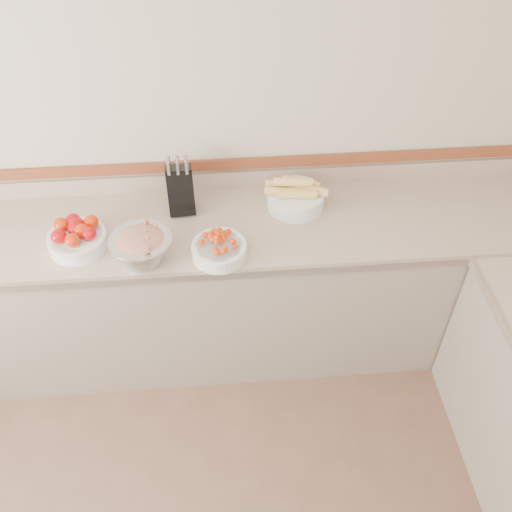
{
  "coord_description": "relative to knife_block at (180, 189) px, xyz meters",
  "views": [
    {
      "loc": [
        0.2,
        -0.45,
        2.75
      ],
      "look_at": [
        0.35,
        1.35,
        1.0
      ],
      "focal_mm": 40.0,
      "sensor_mm": 36.0,
      "label": 1
    }
  ],
  "objects": [
    {
      "name": "rhubarb_bowl",
      "position": [
        -0.18,
        -0.36,
        -0.04
      ],
      "size": [
        0.29,
        0.29,
        0.16
      ],
      "color": "#B2B2BA",
      "rests_on": "counter_back"
    },
    {
      "name": "cherry_tomato_bowl",
      "position": [
        0.18,
        -0.36,
        -0.08
      ],
      "size": [
        0.26,
        0.26,
        0.14
      ],
      "color": "white",
      "rests_on": "counter_back"
    },
    {
      "name": "knife_block",
      "position": [
        0.0,
        0.0,
        0.0
      ],
      "size": [
        0.14,
        0.17,
        0.31
      ],
      "color": "black",
      "rests_on": "counter_back"
    },
    {
      "name": "counter_back",
      "position": [
        -0.01,
        -0.15,
        -0.57
      ],
      "size": [
        4.0,
        0.65,
        1.08
      ],
      "color": "tan",
      "rests_on": "ground_plane"
    },
    {
      "name": "tomato_bowl",
      "position": [
        -0.49,
        -0.24,
        -0.07
      ],
      "size": [
        0.27,
        0.27,
        0.13
      ],
      "color": "white",
      "rests_on": "counter_back"
    },
    {
      "name": "corn_bowl",
      "position": [
        0.57,
        -0.02,
        -0.06
      ],
      "size": [
        0.32,
        0.29,
        0.17
      ],
      "color": "white",
      "rests_on": "counter_back"
    },
    {
      "name": "back_wall",
      "position": [
        -0.01,
        0.17,
        0.27
      ],
      "size": [
        4.0,
        0.0,
        4.0
      ],
      "primitive_type": "plane",
      "rotation": [
        1.57,
        0.0,
        0.0
      ],
      "color": "beige",
      "rests_on": "ground_plane"
    }
  ]
}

